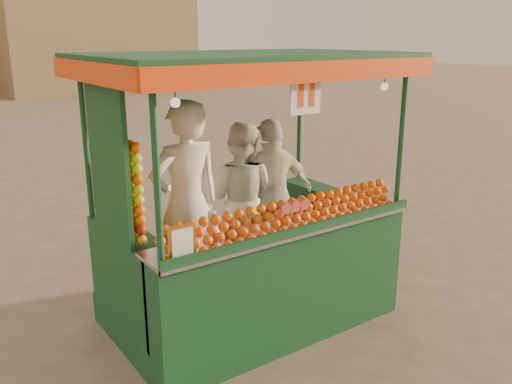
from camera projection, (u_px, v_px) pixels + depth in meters
ground at (227, 331)px, 5.04m from camera, size 90.00×90.00×0.00m
building_right at (91, 39)px, 27.05m from camera, size 9.00×6.00×5.00m
juice_cart at (249, 243)px, 4.97m from camera, size 2.79×1.81×2.54m
vendor_left at (186, 205)px, 4.76m from camera, size 0.68×0.45×1.87m
vendor_middle at (241, 199)px, 5.46m from camera, size 0.94×0.97×1.57m
vendor_right at (272, 195)px, 5.56m from camera, size 0.98×0.53×1.59m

